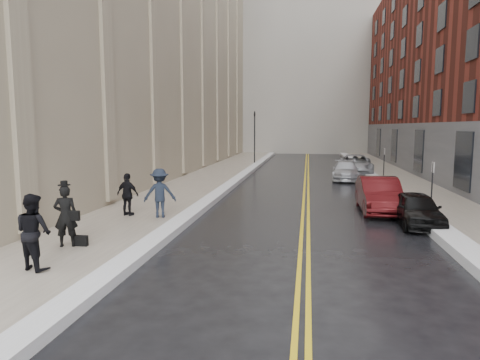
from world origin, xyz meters
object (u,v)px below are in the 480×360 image
(car_maroon, at_px, (379,195))
(pedestrian_b, at_px, (160,193))
(car_silver_near, at_px, (346,171))
(pedestrian_c, at_px, (128,194))
(pedestrian_main, at_px, (66,216))
(car_black, at_px, (417,209))
(car_silver_far, at_px, (355,165))
(pedestrian_a, at_px, (34,232))

(car_maroon, xyz_separation_m, pedestrian_b, (-8.91, -3.26, 0.36))
(car_silver_near, bearing_deg, pedestrian_c, -120.04)
(pedestrian_main, height_order, pedestrian_b, pedestrian_b)
(pedestrian_b, bearing_deg, car_maroon, -178.08)
(car_black, height_order, car_silver_far, car_silver_far)
(car_black, bearing_deg, car_maroon, 111.20)
(car_maroon, distance_m, pedestrian_b, 9.50)
(pedestrian_main, xyz_separation_m, pedestrian_b, (1.37, 4.45, 0.04))
(car_silver_near, distance_m, pedestrian_c, 17.59)
(car_silver_far, height_order, pedestrian_main, pedestrian_main)
(pedestrian_a, relative_size, pedestrian_b, 0.99)
(car_black, height_order, pedestrian_a, pedestrian_a)
(pedestrian_c, bearing_deg, pedestrian_a, 107.45)
(car_maroon, bearing_deg, car_silver_far, 87.88)
(car_black, xyz_separation_m, pedestrian_main, (-11.27, -5.17, 0.45))
(car_maroon, height_order, car_silver_near, car_maroon)
(car_silver_near, xyz_separation_m, pedestrian_b, (-8.43, -14.70, 0.48))
(car_maroon, distance_m, car_silver_far, 15.12)
(car_black, relative_size, car_silver_far, 0.67)
(car_maroon, bearing_deg, car_silver_near, 92.41)
(pedestrian_c, bearing_deg, pedestrian_main, 104.52)
(car_silver_far, bearing_deg, pedestrian_b, -113.32)
(car_black, relative_size, pedestrian_main, 2.00)
(car_silver_far, height_order, pedestrian_b, pedestrian_b)
(car_silver_near, relative_size, car_silver_far, 0.80)
(car_black, xyz_separation_m, pedestrian_c, (-11.30, -0.61, 0.38))
(pedestrian_a, height_order, pedestrian_c, pedestrian_a)
(pedestrian_a, distance_m, pedestrian_c, 6.61)
(car_maroon, height_order, pedestrian_b, pedestrian_b)
(car_black, distance_m, car_maroon, 2.72)
(pedestrian_main, bearing_deg, car_maroon, -162.30)
(car_silver_far, height_order, pedestrian_c, pedestrian_c)
(car_maroon, distance_m, pedestrian_a, 13.91)
(pedestrian_main, bearing_deg, car_silver_far, -134.59)
(car_black, distance_m, pedestrian_b, 9.94)
(car_maroon, bearing_deg, car_black, -68.64)
(car_maroon, height_order, pedestrian_a, pedestrian_a)
(pedestrian_a, bearing_deg, car_silver_near, -94.17)
(car_silver_far, relative_size, pedestrian_c, 3.22)
(pedestrian_main, height_order, pedestrian_a, pedestrian_a)
(pedestrian_a, bearing_deg, pedestrian_main, -60.32)
(car_black, relative_size, pedestrian_b, 1.91)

